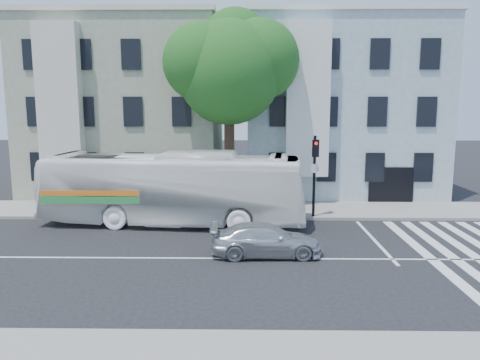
{
  "coord_description": "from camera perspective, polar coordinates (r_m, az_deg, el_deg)",
  "views": [
    {
      "loc": [
        0.99,
        -17.1,
        5.8
      ],
      "look_at": [
        0.66,
        3.93,
        2.4
      ],
      "focal_mm": 35.0,
      "sensor_mm": 36.0,
      "label": 1
    }
  ],
  "objects": [
    {
      "name": "bus",
      "position": [
        22.94,
        -8.15,
        -0.99
      ],
      "size": [
        4.21,
        13.03,
        3.57
      ],
      "primitive_type": "imported",
      "rotation": [
        0.0,
        0.0,
        1.47
      ],
      "color": "white",
      "rests_on": "ground"
    },
    {
      "name": "ground",
      "position": [
        18.08,
        -2.31,
        -9.53
      ],
      "size": [
        120.0,
        120.0,
        0.0
      ],
      "primitive_type": "plane",
      "color": "black",
      "rests_on": "ground"
    },
    {
      "name": "hedge",
      "position": [
        24.66,
        -6.05,
        -3.28
      ],
      "size": [
        8.53,
        2.13,
        0.7
      ],
      "primitive_type": null,
      "rotation": [
        0.0,
        0.0,
        0.15
      ],
      "color": "#1F5B1D",
      "rests_on": "sidewalk_far"
    },
    {
      "name": "sedan",
      "position": [
        18.27,
        3.19,
        -7.3
      ],
      "size": [
        1.9,
        4.35,
        1.25
      ],
      "primitive_type": "imported",
      "rotation": [
        0.0,
        0.0,
        1.61
      ],
      "color": "silver",
      "rests_on": "ground"
    },
    {
      "name": "street_tree",
      "position": [
        25.93,
        -1.19,
        13.67
      ],
      "size": [
        7.3,
        5.9,
        11.1
      ],
      "color": "#2D2116",
      "rests_on": "ground"
    },
    {
      "name": "building_left",
      "position": [
        33.08,
        -13.21,
        8.42
      ],
      "size": [
        12.0,
        10.0,
        11.0
      ],
      "primitive_type": "cube",
      "color": "gray",
      "rests_on": "ground"
    },
    {
      "name": "building_right",
      "position": [
        32.66,
        11.64,
        8.47
      ],
      "size": [
        12.0,
        10.0,
        11.0
      ],
      "primitive_type": "cube",
      "color": "#92A6AD",
      "rests_on": "ground"
    },
    {
      "name": "sidewalk_far",
      "position": [
        25.76,
        -1.32,
        -3.66
      ],
      "size": [
        80.0,
        4.0,
        0.15
      ],
      "primitive_type": "cube",
      "color": "gray",
      "rests_on": "ground"
    },
    {
      "name": "traffic_signal",
      "position": [
        23.69,
        9.1,
        1.69
      ],
      "size": [
        0.44,
        0.53,
        4.27
      ],
      "rotation": [
        0.0,
        0.0,
        0.26
      ],
      "color": "black",
      "rests_on": "ground"
    }
  ]
}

